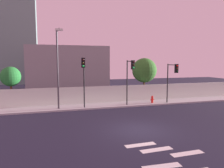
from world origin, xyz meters
name	(u,v)px	position (x,y,z in m)	size (l,w,h in m)	color
ground_plane	(139,130)	(0.00, 0.00, 0.00)	(80.00, 80.00, 0.00)	black
sidewalk	(107,105)	(0.00, 8.20, 0.07)	(36.00, 2.40, 0.15)	#AEAEAE
perimeter_wall	(104,94)	(0.00, 9.49, 1.05)	(36.00, 0.18, 1.80)	silver
crosswalk_marking	(166,156)	(-0.35, -4.10, 0.00)	(3.73, 3.87, 0.01)	silver
traffic_light_left	(172,75)	(6.65, 6.65, 3.27)	(0.34, 1.85, 4.23)	black
traffic_light_center	(84,72)	(-2.65, 6.88, 3.66)	(0.50, 1.51, 4.82)	black
traffic_light_right	(130,73)	(2.05, 7.00, 3.51)	(0.47, 1.25, 4.61)	black
street_lamp_curbside	(58,63)	(-4.95, 7.45, 4.46)	(0.61, 2.29, 7.28)	#4C4C51
fire_hydrant	(152,99)	(4.94, 7.76, 0.57)	(0.44, 0.26, 0.78)	red
roadside_tree_leftmost	(11,77)	(-9.44, 10.32, 3.12)	(1.98, 1.98, 4.13)	brown
roadside_tree_midleft	(144,70)	(5.14, 10.32, 3.57)	(2.90, 2.90, 5.04)	brown
low_building_distant	(68,68)	(-2.69, 23.49, 3.55)	(12.93, 6.00, 7.11)	gray
tower_on_skyline	(17,28)	(-11.76, 35.49, 11.41)	(7.62, 5.00, 22.83)	gray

